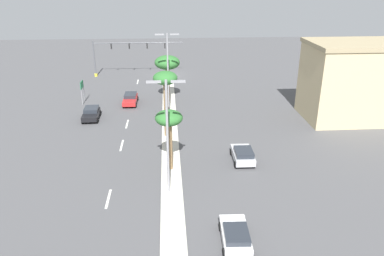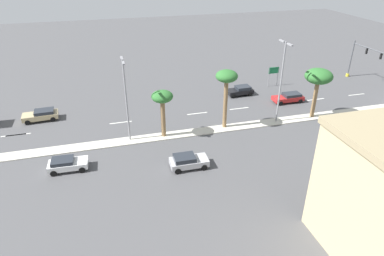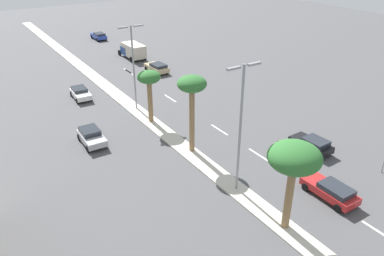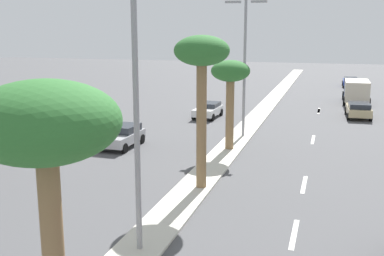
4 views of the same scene
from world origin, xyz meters
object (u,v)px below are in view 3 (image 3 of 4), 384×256
(street_lamp_left, at_px, (133,61))
(sedan_silver_mid, at_px, (91,136))
(sedan_red_near, at_px, (331,190))
(sedan_black_right, at_px, (312,144))
(box_truck, at_px, (133,50))
(palm_tree_right, at_px, (294,160))
(palm_tree_inboard, at_px, (192,89))
(street_lamp_trailing, at_px, (241,121))
(sedan_tan_left, at_px, (157,67))
(palm_tree_far, at_px, (149,80))
(sedan_white_trailing, at_px, (80,93))
(sedan_blue_center, at_px, (99,36))

(street_lamp_left, xyz_separation_m, sedan_silver_mid, (-7.21, -5.08, -4.98))
(sedan_silver_mid, bearing_deg, sedan_red_near, -56.12)
(sedan_black_right, relative_size, box_truck, 0.66)
(sedan_silver_mid, bearing_deg, palm_tree_right, -69.46)
(palm_tree_inboard, relative_size, sedan_black_right, 1.83)
(palm_tree_right, xyz_separation_m, street_lamp_trailing, (-0.06, 5.25, 0.60))
(palm_tree_inboard, bearing_deg, sedan_tan_left, 69.58)
(palm_tree_inboard, bearing_deg, street_lamp_trailing, -92.57)
(sedan_silver_mid, bearing_deg, sedan_black_right, -37.18)
(street_lamp_left, bearing_deg, palm_tree_inboard, -89.46)
(street_lamp_left, relative_size, box_truck, 1.59)
(sedan_silver_mid, relative_size, sedan_tan_left, 0.88)
(palm_tree_far, xyz_separation_m, box_truck, (8.65, 23.04, -3.43))
(sedan_red_near, height_order, box_truck, box_truck)
(sedan_silver_mid, distance_m, box_truck, 28.80)
(palm_tree_far, distance_m, street_lamp_left, 4.10)
(palm_tree_right, relative_size, sedan_white_trailing, 1.66)
(palm_tree_inboard, xyz_separation_m, sedan_tan_left, (8.25, 22.16, -5.50))
(palm_tree_right, distance_m, palm_tree_inboard, 12.25)
(street_lamp_left, bearing_deg, sedan_blue_center, 76.33)
(sedan_blue_center, height_order, sedan_red_near, same)
(sedan_blue_center, distance_m, box_truck, 15.28)
(box_truck, bearing_deg, sedan_tan_left, -90.86)
(sedan_tan_left, bearing_deg, sedan_blue_center, 90.03)
(palm_tree_far, relative_size, sedan_red_near, 1.28)
(street_lamp_trailing, height_order, sedan_tan_left, street_lamp_trailing)
(palm_tree_right, height_order, sedan_tan_left, palm_tree_right)
(palm_tree_far, bearing_deg, street_lamp_left, 87.77)
(street_lamp_left, height_order, sedan_white_trailing, street_lamp_left)
(palm_tree_inboard, relative_size, sedan_red_near, 1.64)
(sedan_red_near, bearing_deg, sedan_white_trailing, 107.52)
(palm_tree_inboard, xyz_separation_m, sedan_black_right, (9.42, -6.07, -5.51))
(sedan_black_right, bearing_deg, sedan_tan_left, 92.37)
(sedan_blue_center, xyz_separation_m, sedan_tan_left, (0.01, -23.87, 0.02))
(sedan_blue_center, bearing_deg, sedan_silver_mid, -111.54)
(sedan_black_right, bearing_deg, sedan_white_trailing, 119.61)
(sedan_black_right, bearing_deg, street_lamp_left, 118.20)
(box_truck, bearing_deg, street_lamp_trailing, -102.97)
(street_lamp_trailing, xyz_separation_m, box_truck, (8.69, 37.75, -4.75))
(palm_tree_inboard, relative_size, street_lamp_left, 0.77)
(palm_tree_inboard, distance_m, box_truck, 32.27)
(sedan_black_right, bearing_deg, box_truck, 91.62)
(sedan_blue_center, height_order, sedan_tan_left, sedan_tan_left)
(sedan_black_right, relative_size, sedan_white_trailing, 1.02)
(palm_tree_right, relative_size, box_truck, 1.08)
(street_lamp_trailing, xyz_separation_m, sedan_black_right, (9.73, 0.91, -5.35))
(palm_tree_inboard, xyz_separation_m, sedan_silver_mid, (-7.32, 6.63, -5.50))
(sedan_tan_left, relative_size, box_truck, 0.74)
(sedan_black_right, height_order, sedan_silver_mid, sedan_silver_mid)
(sedan_tan_left, bearing_deg, palm_tree_far, -120.53)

